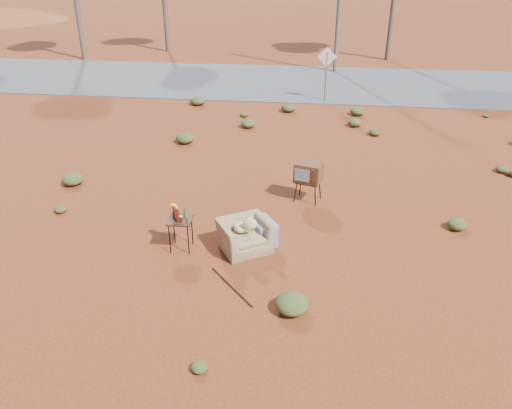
# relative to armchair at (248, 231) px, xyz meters

# --- Properties ---
(ground) EXTENTS (140.00, 140.00, 0.00)m
(ground) POSITION_rel_armchair_xyz_m (0.09, -0.44, -0.42)
(ground) COLOR brown
(ground) RESTS_ON ground
(highway) EXTENTS (140.00, 7.00, 0.04)m
(highway) POSITION_rel_armchair_xyz_m (0.09, 14.56, -0.40)
(highway) COLOR #565659
(highway) RESTS_ON ground
(armchair) EXTENTS (1.32, 1.28, 0.89)m
(armchair) POSITION_rel_armchair_xyz_m (0.00, 0.00, 0.00)
(armchair) COLOR #937E50
(armchair) RESTS_ON ground
(tv_unit) EXTENTS (0.74, 0.66, 1.01)m
(tv_unit) POSITION_rel_armchair_xyz_m (1.17, 2.40, 0.34)
(tv_unit) COLOR black
(tv_unit) RESTS_ON ground
(side_table) EXTENTS (0.51, 0.51, 0.99)m
(side_table) POSITION_rel_armchair_xyz_m (-1.43, -0.18, 0.31)
(side_table) COLOR #3C2216
(side_table) RESTS_ON ground
(rusty_bar) EXTENTS (0.97, 1.11, 0.04)m
(rusty_bar) POSITION_rel_armchair_xyz_m (-0.12, -1.42, -0.40)
(rusty_bar) COLOR #512115
(rusty_bar) RESTS_ON ground
(road_sign) EXTENTS (0.78, 0.06, 2.19)m
(road_sign) POSITION_rel_armchair_xyz_m (1.59, 11.56, 1.09)
(road_sign) COLOR brown
(road_sign) RESTS_ON ground
(scrub_patch) EXTENTS (17.49, 8.07, 0.33)m
(scrub_patch) POSITION_rel_armchair_xyz_m (-0.74, 3.97, -0.28)
(scrub_patch) COLOR #4E5626
(scrub_patch) RESTS_ON ground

